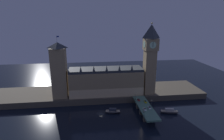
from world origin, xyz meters
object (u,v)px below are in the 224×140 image
(pedestrian_far_rail, at_px, (136,99))
(boat_upstream, at_px, (113,111))
(pedestrian_near_rail, at_px, (143,112))
(car_northbound_trail, at_px, (145,109))
(street_lamp_far, at_px, (135,96))
(car_southbound_lead, at_px, (149,108))
(car_southbound_trail, at_px, (145,102))
(clock_tower, at_px, (150,57))
(pedestrian_mid_walk, at_px, (150,104))
(street_lamp_mid, at_px, (152,102))
(boat_downstream, at_px, (169,112))
(car_northbound_lead, at_px, (139,100))
(street_lamp_near, at_px, (144,110))
(victoria_tower, at_px, (59,70))

(pedestrian_far_rail, bearing_deg, boat_upstream, -157.01)
(boat_upstream, bearing_deg, pedestrian_near_rail, -35.30)
(car_northbound_trail, bearing_deg, street_lamp_far, 97.83)
(car_southbound_lead, bearing_deg, street_lamp_far, 113.15)
(car_southbound_trail, relative_size, boat_upstream, 0.30)
(clock_tower, height_order, pedestrian_mid_walk, clock_tower)
(street_lamp_mid, relative_size, boat_downstream, 0.36)
(pedestrian_mid_walk, xyz_separation_m, boat_downstream, (16.37, -3.85, -6.20))
(street_lamp_mid, xyz_separation_m, boat_downstream, (15.97, -1.64, -9.08))
(car_southbound_trail, distance_m, pedestrian_near_rail, 20.77)
(clock_tower, relative_size, car_northbound_lead, 17.64)
(car_southbound_lead, bearing_deg, boat_upstream, 164.20)
(pedestrian_near_rail, xyz_separation_m, street_lamp_near, (-0.40, -3.48, 3.35))
(clock_tower, height_order, pedestrian_near_rail, clock_tower)
(car_southbound_trail, height_order, boat_downstream, car_southbound_trail)
(car_southbound_lead, bearing_deg, street_lamp_near, -125.62)
(victoria_tower, distance_m, car_southbound_trail, 85.51)
(car_northbound_trail, bearing_deg, car_southbound_lead, 27.74)
(pedestrian_near_rail, height_order, pedestrian_mid_walk, pedestrian_near_rail)
(victoria_tower, xyz_separation_m, pedestrian_mid_walk, (80.25, -31.18, -24.83))
(street_lamp_mid, distance_m, boat_upstream, 34.61)
(car_northbound_lead, height_order, street_lamp_far, street_lamp_far)
(pedestrian_near_rail, xyz_separation_m, pedestrian_mid_walk, (9.98, 13.44, -0.10))
(victoria_tower, bearing_deg, clock_tower, -1.02)
(street_lamp_mid, bearing_deg, street_lamp_far, 126.21)
(pedestrian_near_rail, distance_m, pedestrian_mid_walk, 16.74)
(victoria_tower, xyz_separation_m, boat_upstream, (47.61, -28.57, -31.05))
(car_southbound_trail, distance_m, pedestrian_mid_walk, 6.44)
(car_northbound_trail, xyz_separation_m, street_lamp_far, (-2.89, 21.06, 3.49))
(car_northbound_lead, height_order, car_southbound_trail, car_northbound_lead)
(street_lamp_near, relative_size, boat_downstream, 0.42)
(boat_upstream, relative_size, boat_downstream, 0.87)
(car_northbound_lead, bearing_deg, boat_downstream, -30.97)
(car_northbound_lead, height_order, street_lamp_mid, street_lamp_mid)
(car_southbound_trail, relative_size, pedestrian_near_rail, 2.35)
(street_lamp_near, distance_m, boat_upstream, 31.16)
(car_northbound_lead, height_order, boat_upstream, car_northbound_lead)
(clock_tower, bearing_deg, pedestrian_near_rail, -112.22)
(pedestrian_far_rail, bearing_deg, car_southbound_lead, -67.59)
(pedestrian_far_rail, distance_m, boat_upstream, 25.39)
(car_southbound_trail, bearing_deg, boat_upstream, -173.70)
(car_northbound_trail, distance_m, street_lamp_near, 9.56)
(clock_tower, xyz_separation_m, pedestrian_near_rail, (-17.59, -43.05, -35.34))
(pedestrian_far_rail, distance_m, street_lamp_near, 29.36)
(pedestrian_mid_walk, bearing_deg, car_northbound_lead, 125.57)
(street_lamp_far, relative_size, boat_downstream, 0.41)
(clock_tower, bearing_deg, car_northbound_lead, -128.25)
(pedestrian_near_rail, bearing_deg, street_lamp_far, 90.88)
(pedestrian_near_rail, height_order, street_lamp_near, street_lamp_near)
(clock_tower, height_order, street_lamp_mid, clock_tower)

